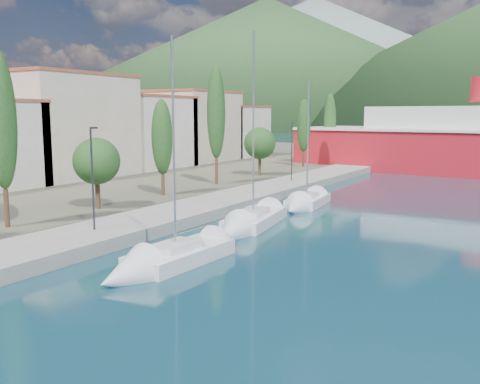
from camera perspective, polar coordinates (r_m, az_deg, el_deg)
The scene contains 8 objects.
quay at distance 43.53m, azimuth -2.19°, elevation -1.22°, with size 5.00×88.00×0.80m, color gray.
land_strip at distance 76.98m, azimuth -22.41°, elevation 2.26°, with size 70.00×148.00×0.70m, color #565644.
town_buildings at distance 65.96m, azimuth -14.07°, elevation 6.28°, with size 9.20×69.20×11.30m.
tree_row at distance 50.85m, azimuth -3.92°, elevation 6.25°, with size 3.57×63.45×11.57m.
lamp_posts at distance 34.47m, azimuth -12.03°, elevation 2.28°, with size 0.15×46.91×6.06m.
sailboat_near at distance 26.38m, azimuth -9.24°, elevation -7.77°, with size 2.91×8.70×12.35m.
sailboat_mid at distance 34.97m, azimuth 0.38°, elevation -3.67°, with size 4.18×10.00×13.97m.
sailboat_far at distance 43.55m, azimuth 6.56°, elevation -1.37°, with size 3.33×7.92×11.30m.
Camera 1 is at (14.21, -10.12, 7.57)m, focal length 40.00 mm.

